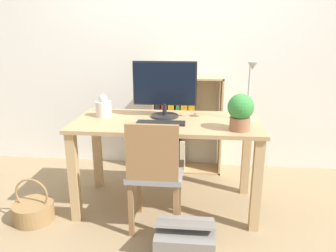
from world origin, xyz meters
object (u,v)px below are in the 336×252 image
(monitor, at_px, (165,87))
(storage_box, at_px, (185,242))
(vase, at_px, (104,107))
(desk_lamp, at_px, (250,85))
(potted_plant, at_px, (241,111))
(basket, at_px, (34,210))
(chair, at_px, (155,171))
(keyboard, at_px, (161,123))
(bookshelf, at_px, (178,126))

(monitor, relative_size, storage_box, 1.34)
(monitor, bearing_deg, vase, -175.82)
(desk_lamp, relative_size, potted_plant, 1.77)
(basket, bearing_deg, monitor, 24.33)
(monitor, relative_size, potted_plant, 1.95)
(chair, height_order, storage_box, chair)
(keyboard, height_order, potted_plant, potted_plant)
(keyboard, bearing_deg, monitor, 88.22)
(keyboard, xyz_separation_m, vase, (-0.50, 0.18, 0.07))
(potted_plant, xyz_separation_m, chair, (-0.60, -0.15, -0.42))
(desk_lamp, bearing_deg, potted_plant, -111.06)
(monitor, xyz_separation_m, chair, (-0.02, -0.47, -0.53))
(vase, bearing_deg, bookshelf, 50.74)
(keyboard, relative_size, vase, 1.98)
(bookshelf, distance_m, storage_box, 1.49)
(monitor, xyz_separation_m, potted_plant, (0.58, -0.32, -0.11))
(monitor, distance_m, bookshelf, 0.85)
(desk_lamp, height_order, storage_box, desk_lamp)
(chair, relative_size, storage_box, 2.22)
(basket, bearing_deg, vase, 40.22)
(bookshelf, bearing_deg, desk_lamp, -51.07)
(keyboard, relative_size, chair, 0.43)
(vase, relative_size, potted_plant, 0.71)
(monitor, height_order, keyboard, monitor)
(potted_plant, bearing_deg, basket, -175.17)
(potted_plant, height_order, chair, potted_plant)
(monitor, height_order, basket, monitor)
(desk_lamp, relative_size, bookshelf, 0.47)
(keyboard, height_order, vase, vase)
(monitor, distance_m, storage_box, 1.20)
(keyboard, distance_m, vase, 0.54)
(keyboard, bearing_deg, potted_plant, -10.00)
(basket, xyz_separation_m, storage_box, (1.21, -0.32, 0.03))
(monitor, bearing_deg, chair, -92.69)
(desk_lamp, bearing_deg, chair, -150.70)
(bookshelf, distance_m, basket, 1.59)
(vase, height_order, desk_lamp, desk_lamp)
(desk_lamp, xyz_separation_m, potted_plant, (-0.09, -0.23, -0.15))
(vase, xyz_separation_m, basket, (-0.49, -0.41, -0.75))
(vase, distance_m, desk_lamp, 1.20)
(potted_plant, relative_size, storage_box, 0.68)
(monitor, bearing_deg, desk_lamp, -7.20)
(chair, xyz_separation_m, bookshelf, (0.09, 1.14, 0.01))
(potted_plant, distance_m, chair, 0.75)
(chair, relative_size, basket, 2.40)
(vase, bearing_deg, basket, -139.78)
(monitor, relative_size, basket, 1.44)
(potted_plant, height_order, storage_box, potted_plant)
(keyboard, xyz_separation_m, potted_plant, (0.59, -0.10, 0.14))
(keyboard, bearing_deg, desk_lamp, 10.92)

